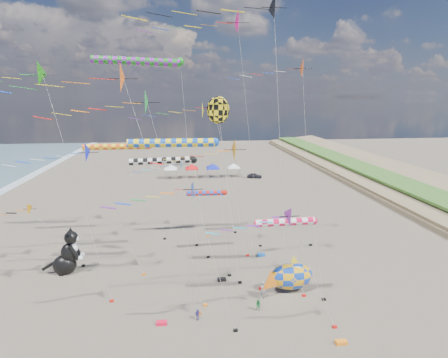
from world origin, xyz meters
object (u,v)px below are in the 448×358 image
cat_inflatable (66,251)px  person_adult (263,290)px  parked_car (254,176)px  child_green (258,305)px  child_blue (198,314)px  fish_inflatable (291,276)px

cat_inflatable → person_adult: cat_inflatable is taller
parked_car → cat_inflatable: bearing=154.4°
person_adult → child_green: (-0.87, -1.89, -0.32)m
parked_car → child_blue: bearing=172.4°
fish_inflatable → parked_car: fish_inflatable is taller
cat_inflatable → child_blue: bearing=-39.3°
child_green → fish_inflatable: bearing=59.0°
child_green → child_blue: (-5.51, -0.62, -0.07)m
fish_inflatable → child_green: bearing=-143.8°
parked_car → fish_inflatable: bearing=-178.3°
child_green → parked_car: (10.34, 52.10, 0.03)m
cat_inflatable → fish_inflatable: bearing=-19.2°
person_adult → child_green: size_ratio=1.57×
person_adult → parked_car: (9.47, 50.20, -0.29)m
child_green → person_adult: bearing=88.2°
child_green → parked_car: 53.11m
child_blue → parked_car: 55.04m
fish_inflatable → person_adult: (-2.97, -0.91, -0.77)m
fish_inflatable → child_blue: (-9.35, -3.42, -1.16)m
cat_inflatable → parked_car: (29.64, 42.67, -1.95)m
fish_inflatable → person_adult: size_ratio=3.23×
fish_inflatable → cat_inflatable: bearing=164.0°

